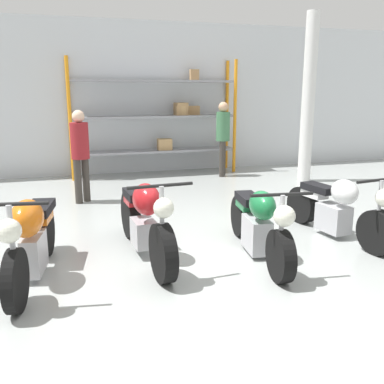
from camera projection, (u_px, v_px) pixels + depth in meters
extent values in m
plane|color=#9EA3A0|center=(201.00, 254.00, 5.33)|extent=(30.00, 30.00, 0.00)
cube|color=silver|center=(129.00, 99.00, 10.28)|extent=(30.00, 0.08, 3.60)
cylinder|color=orange|center=(70.00, 120.00, 9.40)|extent=(0.08, 0.08, 2.72)
cylinder|color=orange|center=(235.00, 117.00, 10.47)|extent=(0.08, 0.08, 2.72)
cylinder|color=orange|center=(70.00, 118.00, 9.91)|extent=(0.08, 0.08, 2.72)
cylinder|color=orange|center=(227.00, 116.00, 10.98)|extent=(0.08, 0.08, 2.72)
cube|color=gray|center=(155.00, 151.00, 10.37)|extent=(3.89, 0.55, 0.05)
cube|color=gray|center=(155.00, 117.00, 10.18)|extent=(3.89, 0.55, 0.05)
cube|color=gray|center=(154.00, 81.00, 9.99)|extent=(3.89, 0.55, 0.05)
cube|color=tan|center=(180.00, 111.00, 10.27)|extent=(0.23, 0.20, 0.22)
cube|color=#A87F51|center=(194.00, 75.00, 10.31)|extent=(0.22, 0.21, 0.26)
cube|color=tan|center=(165.00, 144.00, 10.36)|extent=(0.35, 0.28, 0.26)
cube|color=#A87F51|center=(181.00, 109.00, 10.33)|extent=(0.30, 0.34, 0.30)
cube|color=#A87F51|center=(193.00, 110.00, 10.53)|extent=(0.29, 0.19, 0.21)
cylinder|color=silver|center=(308.00, 99.00, 9.24)|extent=(0.28, 0.28, 3.60)
cylinder|color=black|center=(15.00, 281.00, 3.88)|extent=(0.19, 0.61, 0.60)
cylinder|color=black|center=(46.00, 231.00, 5.24)|extent=(0.19, 0.61, 0.60)
cube|color=#ADADB2|center=(34.00, 253.00, 4.61)|extent=(0.26, 0.52, 0.41)
ellipsoid|color=orange|center=(27.00, 218.00, 4.34)|extent=(0.40, 0.60, 0.38)
cube|color=black|center=(40.00, 208.00, 4.93)|extent=(0.35, 0.62, 0.10)
cube|color=orange|center=(40.00, 216.00, 4.94)|extent=(0.29, 0.44, 0.12)
cylinder|color=#ADADB2|center=(12.00, 243.00, 3.81)|extent=(0.06, 0.06, 0.70)
sphere|color=silver|center=(9.00, 231.00, 3.71)|extent=(0.22, 0.22, 0.22)
cylinder|color=black|center=(9.00, 204.00, 3.76)|extent=(0.67, 0.14, 0.04)
cylinder|color=black|center=(163.00, 253.00, 4.48)|extent=(0.19, 0.65, 0.64)
cylinder|color=black|center=(131.00, 215.00, 5.87)|extent=(0.19, 0.65, 0.64)
cube|color=#ADADB2|center=(144.00, 233.00, 5.23)|extent=(0.29, 0.41, 0.33)
ellipsoid|color=#B2191E|center=(146.00, 199.00, 4.97)|extent=(0.35, 0.51, 0.37)
cube|color=black|center=(136.00, 194.00, 5.45)|extent=(0.30, 0.51, 0.10)
cube|color=#B2191E|center=(135.00, 199.00, 5.56)|extent=(0.25, 0.36, 0.12)
cylinder|color=#ADADB2|center=(162.00, 220.00, 4.42)|extent=(0.05, 0.05, 0.71)
sphere|color=silver|center=(164.00, 208.00, 4.32)|extent=(0.21, 0.21, 0.21)
cylinder|color=black|center=(161.00, 186.00, 4.37)|extent=(0.69, 0.09, 0.04)
cylinder|color=black|center=(281.00, 256.00, 4.50)|extent=(0.20, 0.58, 0.57)
cylinder|color=black|center=(241.00, 216.00, 5.94)|extent=(0.20, 0.58, 0.57)
cube|color=#ADADB2|center=(257.00, 234.00, 5.27)|extent=(0.30, 0.52, 0.41)
ellipsoid|color=#196B38|center=(262.00, 205.00, 5.01)|extent=(0.34, 0.52, 0.34)
cube|color=black|center=(249.00, 199.00, 5.54)|extent=(0.30, 0.56, 0.10)
cube|color=#196B38|center=(247.00, 204.00, 5.63)|extent=(0.24, 0.39, 0.12)
cylinder|color=#ADADB2|center=(281.00, 226.00, 4.44)|extent=(0.06, 0.06, 0.65)
sphere|color=silver|center=(284.00, 216.00, 4.35)|extent=(0.22, 0.22, 0.22)
cylinder|color=black|center=(282.00, 195.00, 4.40)|extent=(0.67, 0.11, 0.04)
cylinder|color=black|center=(378.00, 232.00, 5.26)|extent=(0.24, 0.58, 0.56)
cylinder|color=black|center=(302.00, 205.00, 6.53)|extent=(0.24, 0.58, 0.56)
cube|color=#ADADB2|center=(333.00, 218.00, 5.95)|extent=(0.34, 0.49, 0.38)
ellipsoid|color=silver|center=(345.00, 192.00, 5.70)|extent=(0.34, 0.46, 0.34)
cube|color=black|center=(319.00, 188.00, 6.16)|extent=(0.31, 0.57, 0.10)
cube|color=silver|center=(314.00, 193.00, 6.25)|extent=(0.25, 0.41, 0.12)
cylinder|color=#ADADB2|center=(379.00, 206.00, 5.20)|extent=(0.06, 0.06, 0.65)
cylinder|color=black|center=(380.00, 180.00, 5.15)|extent=(0.73, 0.14, 0.04)
cylinder|color=#38332D|center=(223.00, 158.00, 10.21)|extent=(0.13, 0.13, 0.84)
cylinder|color=#38332D|center=(222.00, 159.00, 10.04)|extent=(0.13, 0.13, 0.84)
cylinder|color=#3F724C|center=(223.00, 126.00, 9.95)|extent=(0.43, 0.43, 0.67)
sphere|color=tan|center=(223.00, 107.00, 9.85)|extent=(0.23, 0.23, 0.23)
cylinder|color=#38332D|center=(86.00, 180.00, 7.78)|extent=(0.13, 0.13, 0.80)
cylinder|color=#38332D|center=(78.00, 181.00, 7.64)|extent=(0.13, 0.13, 0.80)
cylinder|color=maroon|center=(80.00, 141.00, 7.54)|extent=(0.45, 0.45, 0.64)
sphere|color=beige|center=(78.00, 116.00, 7.45)|extent=(0.22, 0.22, 0.22)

